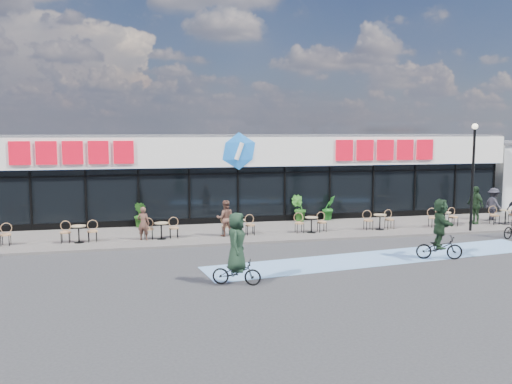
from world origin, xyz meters
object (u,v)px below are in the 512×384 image
patron_right (225,218)px  patron_left (143,223)px  pedestrian_a (475,205)px  pedestrian_b (494,204)px  lamp_post (473,167)px  potted_plant_mid (299,208)px  cyclist_a (440,232)px  potted_plant_left (141,215)px  potted_plant_right (329,208)px

patron_right → patron_left: bearing=5.0°
pedestrian_a → pedestrian_b: size_ratio=1.13×
pedestrian_a → pedestrian_b: pedestrian_a is taller
lamp_post → pedestrian_a: bearing=50.3°
pedestrian_a → pedestrian_b: 1.83m
potted_plant_mid → patron_right: bearing=-145.1°
lamp_post → cyclist_a: bearing=-134.5°
lamp_post → pedestrian_b: (3.02, 2.45, -2.16)m
patron_right → potted_plant_mid: bearing=-141.6°
lamp_post → potted_plant_mid: 8.73m
patron_left → potted_plant_left: bearing=-69.5°
lamp_post → cyclist_a: size_ratio=2.19×
cyclist_a → pedestrian_a: bearing=46.7°
potted_plant_right → patron_left: size_ratio=0.89×
potted_plant_left → potted_plant_right: size_ratio=0.97×
pedestrian_b → cyclist_a: size_ratio=0.74×
potted_plant_mid → cyclist_a: (2.79, -8.84, 0.27)m
potted_plant_right → patron_left: patron_left is taller
potted_plant_mid → patron_right: size_ratio=0.85×
potted_plant_right → pedestrian_b: pedestrian_b is taller
pedestrian_a → potted_plant_left: bearing=-103.0°
lamp_post → potted_plant_right: size_ratio=3.90×
lamp_post → patron_left: (-15.22, 1.19, -2.29)m
pedestrian_b → potted_plant_left: bearing=78.7°
potted_plant_right → pedestrian_a: (6.87, -2.76, 0.31)m
cyclist_a → potted_plant_mid: bearing=107.5°
patron_left → pedestrian_a: size_ratio=0.76×
potted_plant_left → pedestrian_a: pedestrian_a is taller
potted_plant_left → pedestrian_b: pedestrian_b is taller
lamp_post → pedestrian_b: size_ratio=2.95×
lamp_post → potted_plant_left: lamp_post is taller
patron_right → cyclist_a: 9.23m
potted_plant_mid → potted_plant_left: bearing=179.9°
pedestrian_a → pedestrian_b: bearing=111.9°
lamp_post → patron_right: bearing=173.7°
potted_plant_mid → pedestrian_a: pedestrian_a is taller
potted_plant_left → cyclist_a: bearing=-39.1°
pedestrian_a → potted_plant_mid: bearing=-111.3°
lamp_post → potted_plant_right: (-5.50, 4.42, -2.37)m
pedestrian_a → cyclist_a: bearing=-47.0°
potted_plant_mid → patron_left: bearing=-158.5°
potted_plant_left → cyclist_a: 14.04m
patron_right → pedestrian_b: size_ratio=0.95×
lamp_post → patron_right: lamp_post is taller
pedestrian_b → potted_plant_right: bearing=71.7°
potted_plant_right → patron_right: size_ratio=0.80×
potted_plant_mid → pedestrian_a: 8.99m
pedestrian_b → lamp_post: bearing=123.8°
patron_right → pedestrian_a: bearing=-174.8°
patron_left → patron_right: size_ratio=0.90×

